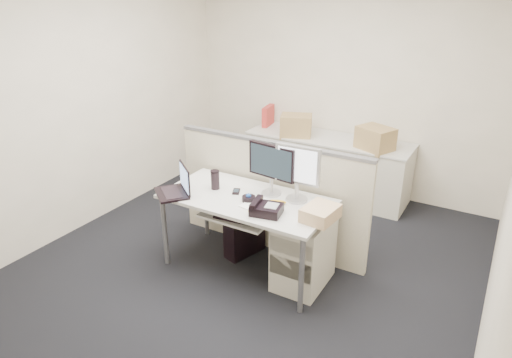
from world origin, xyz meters
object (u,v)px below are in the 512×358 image
Objects in this scene: laptop at (171,181)px; monitor_main at (272,170)px; desk_phone at (267,209)px; desk at (247,204)px.

monitor_main is at bearing 69.25° from laptop.
monitor_main reaches higher than desk_phone.
monitor_main is 1.35× the size of laptop.
laptop is (-0.62, -0.28, 0.19)m from desk.
monitor_main is 0.44m from desk_phone.
desk is 0.37m from desk_phone.
monitor_main is at bearing 50.19° from desk.
desk is 4.35× the size of laptop.
desk_phone is at bearing -60.39° from monitor_main.
desk_phone is at bearing 44.60° from laptop.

